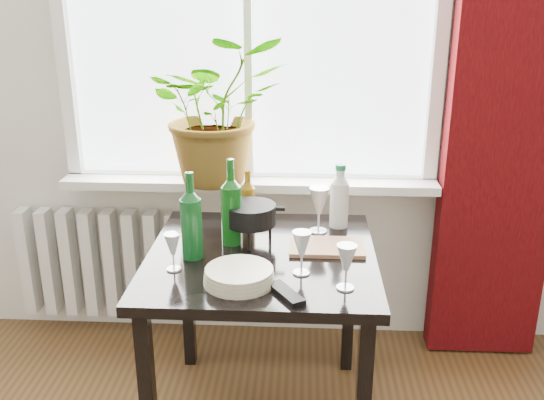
# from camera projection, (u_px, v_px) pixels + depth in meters

# --- Properties ---
(window) EXTENTS (1.72, 0.08, 1.62)m
(window) POSITION_uv_depth(u_px,v_px,m) (248.00, 7.00, 2.61)
(window) COLOR white
(window) RESTS_ON ground
(windowsill) EXTENTS (1.72, 0.20, 0.04)m
(windowsill) POSITION_uv_depth(u_px,v_px,m) (249.00, 182.00, 2.80)
(windowsill) COLOR silver
(windowsill) RESTS_ON ground
(curtain) EXTENTS (0.50, 0.12, 2.56)m
(curtain) POSITION_uv_depth(u_px,v_px,m) (510.00, 83.00, 2.56)
(curtain) COLOR #350406
(curtain) RESTS_ON ground
(radiator) EXTENTS (0.80, 0.10, 0.55)m
(radiator) POSITION_uv_depth(u_px,v_px,m) (101.00, 263.00, 3.02)
(radiator) COLOR silver
(radiator) RESTS_ON ground
(table) EXTENTS (0.85, 0.85, 0.74)m
(table) POSITION_uv_depth(u_px,v_px,m) (262.00, 276.00, 2.29)
(table) COLOR black
(table) RESTS_ON ground
(potted_plant) EXTENTS (0.72, 0.68, 0.65)m
(potted_plant) POSITION_uv_depth(u_px,v_px,m) (217.00, 110.00, 2.65)
(potted_plant) COLOR #386F1D
(potted_plant) RESTS_ON windowsill
(wine_bottle_left) EXTENTS (0.09, 0.09, 0.33)m
(wine_bottle_left) POSITION_uv_depth(u_px,v_px,m) (191.00, 215.00, 2.18)
(wine_bottle_left) COLOR #0D4518
(wine_bottle_left) RESTS_ON table
(wine_bottle_right) EXTENTS (0.10, 0.10, 0.34)m
(wine_bottle_right) POSITION_uv_depth(u_px,v_px,m) (231.00, 201.00, 2.30)
(wine_bottle_right) COLOR #0D4711
(wine_bottle_right) RESTS_ON table
(bottle_amber) EXTENTS (0.06, 0.06, 0.24)m
(bottle_amber) POSITION_uv_depth(u_px,v_px,m) (248.00, 198.00, 2.49)
(bottle_amber) COLOR #7E530E
(bottle_amber) RESTS_ON table
(cleaning_bottle) EXTENTS (0.09, 0.09, 0.27)m
(cleaning_bottle) POSITION_uv_depth(u_px,v_px,m) (339.00, 196.00, 2.48)
(cleaning_bottle) COLOR silver
(cleaning_bottle) RESTS_ON table
(wineglass_front_right) EXTENTS (0.09, 0.09, 0.16)m
(wineglass_front_right) POSITION_uv_depth(u_px,v_px,m) (302.00, 252.00, 2.08)
(wineglass_front_right) COLOR silver
(wineglass_front_right) RESTS_ON table
(wineglass_far_right) EXTENTS (0.09, 0.09, 0.16)m
(wineglass_far_right) POSITION_uv_depth(u_px,v_px,m) (346.00, 267.00, 1.98)
(wineglass_far_right) COLOR silver
(wineglass_far_right) RESTS_ON table
(wineglass_back_center) EXTENTS (0.10, 0.10, 0.19)m
(wineglass_back_center) POSITION_uv_depth(u_px,v_px,m) (319.00, 209.00, 2.44)
(wineglass_back_center) COLOR silver
(wineglass_back_center) RESTS_ON table
(wineglass_back_left) EXTENTS (0.09, 0.09, 0.17)m
(wineglass_back_left) POSITION_uv_depth(u_px,v_px,m) (231.00, 210.00, 2.46)
(wineglass_back_left) COLOR silver
(wineglass_back_left) RESTS_ON table
(wineglass_front_left) EXTENTS (0.06, 0.06, 0.14)m
(wineglass_front_left) POSITION_uv_depth(u_px,v_px,m) (173.00, 252.00, 2.11)
(wineglass_front_left) COLOR silver
(wineglass_front_left) RESTS_ON table
(plate_stack) EXTENTS (0.27, 0.27, 0.05)m
(plate_stack) POSITION_uv_depth(u_px,v_px,m) (239.00, 276.00, 2.03)
(plate_stack) COLOR beige
(plate_stack) RESTS_ON table
(fondue_pot) EXTENTS (0.28, 0.27, 0.15)m
(fondue_pot) POSITION_uv_depth(u_px,v_px,m) (251.00, 223.00, 2.35)
(fondue_pot) COLOR black
(fondue_pot) RESTS_ON table
(tv_remote) EXTENTS (0.13, 0.17, 0.02)m
(tv_remote) POSITION_uv_depth(u_px,v_px,m) (286.00, 293.00, 1.95)
(tv_remote) COLOR black
(tv_remote) RESTS_ON table
(cutting_board) EXTENTS (0.28, 0.18, 0.02)m
(cutting_board) POSITION_uv_depth(u_px,v_px,m) (327.00, 247.00, 2.30)
(cutting_board) COLOR #9B6946
(cutting_board) RESTS_ON table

